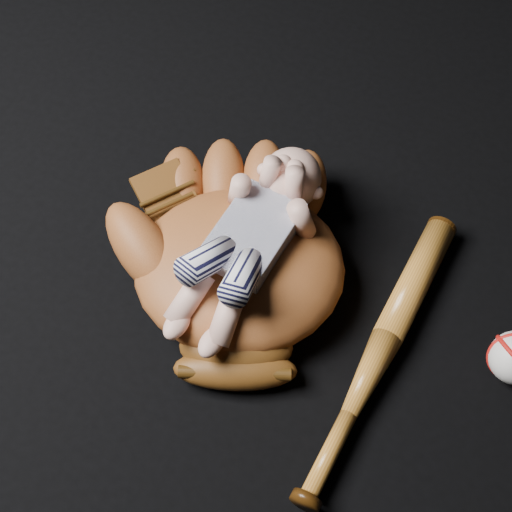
% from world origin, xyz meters
% --- Properties ---
extents(baseball_glove, '(0.53, 0.56, 0.14)m').
position_xyz_m(baseball_glove, '(-0.03, 0.05, 0.07)').
color(baseball_glove, brown).
rests_on(baseball_glove, ground).
extents(newborn_baby, '(0.20, 0.37, 0.14)m').
position_xyz_m(newborn_baby, '(-0.02, 0.05, 0.12)').
color(newborn_baby, '#DEA38F').
rests_on(newborn_baby, baseball_glove).
extents(baseball_bat, '(0.09, 0.50, 0.05)m').
position_xyz_m(baseball_bat, '(0.21, 0.01, 0.02)').
color(baseball_bat, '#AF6A21').
rests_on(baseball_bat, ground).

